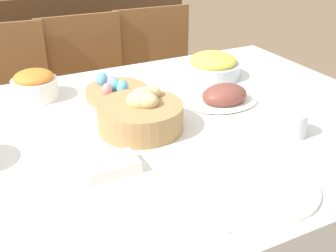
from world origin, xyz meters
TOP-DOWN VIEW (x-y plane):
  - dining_table at (0.00, 0.00)m, footprint 1.51×1.12m
  - chair_far_left at (-0.37, 0.87)m, footprint 0.46×0.46m
  - chair_far_right at (0.41, 0.87)m, footprint 0.45×0.45m
  - chair_far_center at (0.02, 0.87)m, footprint 0.44×0.44m
  - sideboard at (0.17, 1.70)m, footprint 1.37×0.44m
  - bread_basket at (-0.07, 0.01)m, footprint 0.25×0.25m
  - egg_basket at (-0.06, 0.26)m, footprint 0.21×0.21m
  - ham_platter at (0.25, 0.05)m, footprint 0.24×0.17m
  - carrot_bowl at (-0.30, 0.38)m, footprint 0.16×0.16m
  - pineapple_bowl at (0.35, 0.28)m, footprint 0.21×0.21m
  - dinner_plate at (0.06, -0.40)m, footprint 0.27×0.27m
  - fork at (-0.10, -0.40)m, footprint 0.02×0.19m
  - knife at (0.21, -0.40)m, footprint 0.02×0.19m
  - spoon at (0.24, -0.40)m, footprint 0.02×0.19m
  - drinking_cup at (0.30, -0.23)m, footprint 0.08×0.08m
  - butter_dish at (-0.23, -0.17)m, footprint 0.13×0.08m

SIDE VIEW (x-z plane):
  - dining_table at x=0.00m, z-range 0.00..0.76m
  - sideboard at x=0.17m, z-range 0.00..0.90m
  - chair_far_left at x=-0.37m, z-range 0.04..0.93m
  - chair_far_right at x=0.41m, z-range 0.04..0.93m
  - chair_far_center at x=0.02m, z-range 0.04..0.93m
  - fork at x=-0.10m, z-range 0.76..0.76m
  - knife at x=0.21m, z-range 0.76..0.76m
  - spoon at x=0.24m, z-range 0.76..0.76m
  - dinner_plate at x=0.06m, z-range 0.76..0.77m
  - butter_dish at x=-0.23m, z-range 0.76..0.79m
  - ham_platter at x=0.25m, z-range 0.74..0.82m
  - egg_basket at x=-0.06m, z-range 0.74..0.82m
  - drinking_cup at x=0.30m, z-range 0.76..0.83m
  - pineapple_bowl at x=0.35m, z-range 0.75..0.85m
  - bread_basket at x=-0.07m, z-range 0.74..0.87m
  - carrot_bowl at x=-0.30m, z-range 0.75..0.86m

